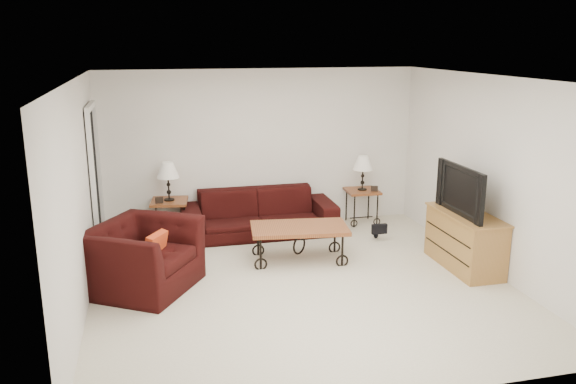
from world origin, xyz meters
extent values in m
plane|color=silver|center=(0.00, 0.00, 0.00)|extent=(5.00, 5.00, 0.00)
cube|color=white|center=(0.00, 2.50, 1.25)|extent=(5.00, 0.02, 2.50)
cube|color=white|center=(0.00, -2.50, 1.25)|extent=(5.00, 0.02, 2.50)
cube|color=white|center=(-2.50, 0.00, 1.25)|extent=(0.02, 5.00, 2.50)
cube|color=white|center=(2.50, 0.00, 1.25)|extent=(0.02, 5.00, 2.50)
plane|color=white|center=(0.00, 0.00, 2.50)|extent=(5.00, 5.00, 0.00)
cube|color=black|center=(-2.47, 1.65, 1.02)|extent=(0.08, 0.94, 2.04)
imported|color=black|center=(-0.14, 2.02, 0.34)|extent=(2.34, 0.92, 0.68)
cube|color=brown|center=(-1.48, 2.20, 0.29)|extent=(0.60, 0.60, 0.58)
cube|color=brown|center=(1.60, 2.20, 0.28)|extent=(0.54, 0.54, 0.56)
cube|color=black|center=(-1.63, 2.05, 0.63)|extent=(0.12, 0.02, 0.10)
cube|color=black|center=(1.75, 2.05, 0.61)|extent=(0.11, 0.04, 0.09)
cube|color=brown|center=(0.18, 0.80, 0.24)|extent=(1.37, 0.86, 0.48)
imported|color=black|center=(-1.88, 0.34, 0.40)|extent=(1.57, 1.62, 0.80)
cube|color=#D2431A|center=(-1.73, 0.29, 0.52)|extent=(0.27, 0.36, 0.36)
cube|color=#A26C3C|center=(2.23, 0.05, 0.37)|extent=(0.51, 1.23, 0.74)
imported|color=black|center=(2.21, 0.05, 1.06)|extent=(0.15, 1.11, 0.64)
ellipsoid|color=black|center=(1.54, 1.41, 0.23)|extent=(0.37, 0.29, 0.46)
camera|label=1|loc=(-1.73, -6.47, 2.91)|focal=36.52mm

